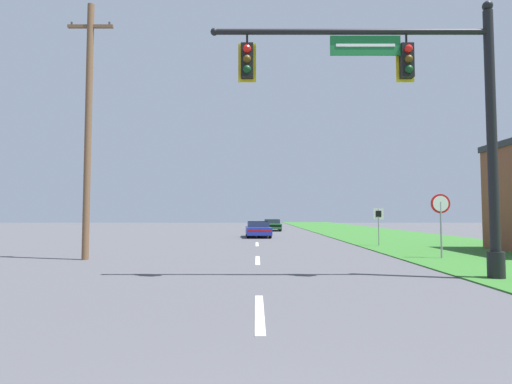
{
  "coord_description": "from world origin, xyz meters",
  "views": [
    {
      "loc": [
        -0.06,
        -1.21,
        1.75
      ],
      "look_at": [
        0.0,
        25.29,
        3.22
      ],
      "focal_mm": 28.0,
      "sensor_mm": 36.0,
      "label": 1
    }
  ],
  "objects_px": {
    "far_car": "(271,225)",
    "utility_pole_near": "(87,126)",
    "signal_mast": "(423,111)",
    "route_sign_post": "(377,218)",
    "car_ahead": "(257,229)",
    "stop_sign": "(440,211)"
  },
  "relations": [
    {
      "from": "car_ahead",
      "to": "far_car",
      "type": "relative_size",
      "value": 1.03
    },
    {
      "from": "stop_sign",
      "to": "route_sign_post",
      "type": "relative_size",
      "value": 1.23
    },
    {
      "from": "far_car",
      "to": "utility_pole_near",
      "type": "xyz_separation_m",
      "value": [
        -8.28,
        -26.84,
        4.61
      ]
    },
    {
      "from": "stop_sign",
      "to": "utility_pole_near",
      "type": "distance_m",
      "value": 14.24
    },
    {
      "from": "route_sign_post",
      "to": "utility_pole_near",
      "type": "distance_m",
      "value": 15.2
    },
    {
      "from": "far_car",
      "to": "route_sign_post",
      "type": "bearing_deg",
      "value": -76.24
    },
    {
      "from": "far_car",
      "to": "stop_sign",
      "type": "height_order",
      "value": "stop_sign"
    },
    {
      "from": "signal_mast",
      "to": "route_sign_post",
      "type": "xyz_separation_m",
      "value": [
        2.09,
        11.03,
        -3.06
      ]
    },
    {
      "from": "car_ahead",
      "to": "far_car",
      "type": "distance_m",
      "value": 11.87
    },
    {
      "from": "stop_sign",
      "to": "route_sign_post",
      "type": "bearing_deg",
      "value": 95.22
    },
    {
      "from": "stop_sign",
      "to": "route_sign_post",
      "type": "distance_m",
      "value": 6.19
    },
    {
      "from": "car_ahead",
      "to": "utility_pole_near",
      "type": "height_order",
      "value": "utility_pole_near"
    },
    {
      "from": "signal_mast",
      "to": "route_sign_post",
      "type": "relative_size",
      "value": 3.92
    },
    {
      "from": "signal_mast",
      "to": "route_sign_post",
      "type": "bearing_deg",
      "value": 79.26
    },
    {
      "from": "far_car",
      "to": "route_sign_post",
      "type": "height_order",
      "value": "route_sign_post"
    },
    {
      "from": "stop_sign",
      "to": "route_sign_post",
      "type": "xyz_separation_m",
      "value": [
        -0.56,
        6.15,
        -0.34
      ]
    },
    {
      "from": "signal_mast",
      "to": "stop_sign",
      "type": "distance_m",
      "value": 6.19
    },
    {
      "from": "signal_mast",
      "to": "car_ahead",
      "type": "relative_size",
      "value": 1.82
    },
    {
      "from": "car_ahead",
      "to": "route_sign_post",
      "type": "height_order",
      "value": "route_sign_post"
    },
    {
      "from": "car_ahead",
      "to": "stop_sign",
      "type": "bearing_deg",
      "value": -64.39
    },
    {
      "from": "signal_mast",
      "to": "car_ahead",
      "type": "bearing_deg",
      "value": 102.73
    },
    {
      "from": "car_ahead",
      "to": "utility_pole_near",
      "type": "bearing_deg",
      "value": -114.09
    }
  ]
}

